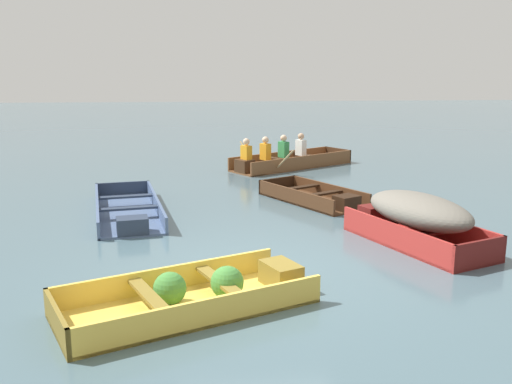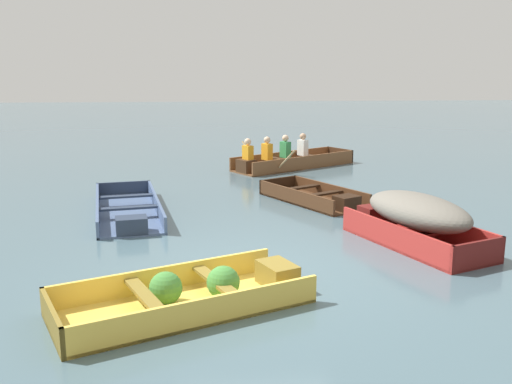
{
  "view_description": "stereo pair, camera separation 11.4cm",
  "coord_description": "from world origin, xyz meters",
  "px_view_note": "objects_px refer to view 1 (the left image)",
  "views": [
    {
      "loc": [
        -0.81,
        -7.4,
        2.74
      ],
      "look_at": [
        0.26,
        3.48,
        0.35
      ],
      "focal_mm": 40.0,
      "sensor_mm": 36.0,
      "label": 1
    },
    {
      "loc": [
        -0.7,
        -7.41,
        2.74
      ],
      "look_at": [
        0.26,
        3.48,
        0.35
      ],
      "focal_mm": 40.0,
      "sensor_mm": 36.0,
      "label": 2
    }
  ],
  "objects_px": {
    "dinghy_yellow_foreground": "(198,294)",
    "skiff_slate_blue_far_moored": "(128,211)",
    "skiff_red_near_moored": "(417,216)",
    "skiff_dark_varnish_mid_moored": "(315,197)",
    "rowboat_wooden_brown_with_crew": "(285,160)"
  },
  "relations": [
    {
      "from": "skiff_red_near_moored",
      "to": "rowboat_wooden_brown_with_crew",
      "type": "bearing_deg",
      "value": 98.28
    },
    {
      "from": "dinghy_yellow_foreground",
      "to": "skiff_slate_blue_far_moored",
      "type": "relative_size",
      "value": 0.92
    },
    {
      "from": "rowboat_wooden_brown_with_crew",
      "to": "skiff_dark_varnish_mid_moored",
      "type": "bearing_deg",
      "value": -89.67
    },
    {
      "from": "dinghy_yellow_foreground",
      "to": "skiff_red_near_moored",
      "type": "relative_size",
      "value": 1.18
    },
    {
      "from": "rowboat_wooden_brown_with_crew",
      "to": "skiff_slate_blue_far_moored",
      "type": "bearing_deg",
      "value": -127.26
    },
    {
      "from": "skiff_dark_varnish_mid_moored",
      "to": "rowboat_wooden_brown_with_crew",
      "type": "xyz_separation_m",
      "value": [
        -0.02,
        4.18,
        0.12
      ]
    },
    {
      "from": "skiff_red_near_moored",
      "to": "rowboat_wooden_brown_with_crew",
      "type": "distance_m",
      "value": 7.22
    },
    {
      "from": "dinghy_yellow_foreground",
      "to": "skiff_slate_blue_far_moored",
      "type": "bearing_deg",
      "value": 107.09
    },
    {
      "from": "skiff_dark_varnish_mid_moored",
      "to": "skiff_slate_blue_far_moored",
      "type": "height_order",
      "value": "skiff_dark_varnish_mid_moored"
    },
    {
      "from": "dinghy_yellow_foreground",
      "to": "rowboat_wooden_brown_with_crew",
      "type": "xyz_separation_m",
      "value": [
        2.39,
        9.21,
        0.09
      ]
    },
    {
      "from": "skiff_red_near_moored",
      "to": "dinghy_yellow_foreground",
      "type": "bearing_deg",
      "value": -148.89
    },
    {
      "from": "dinghy_yellow_foreground",
      "to": "skiff_slate_blue_far_moored",
      "type": "xyz_separation_m",
      "value": [
        -1.33,
        4.32,
        -0.05
      ]
    },
    {
      "from": "dinghy_yellow_foreground",
      "to": "rowboat_wooden_brown_with_crew",
      "type": "bearing_deg",
      "value": 75.44
    },
    {
      "from": "skiff_dark_varnish_mid_moored",
      "to": "rowboat_wooden_brown_with_crew",
      "type": "bearing_deg",
      "value": 90.33
    },
    {
      "from": "skiff_red_near_moored",
      "to": "skiff_slate_blue_far_moored",
      "type": "relative_size",
      "value": 0.78
    }
  ]
}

